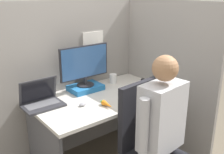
# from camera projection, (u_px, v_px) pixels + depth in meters

# --- Properties ---
(cubicle_panel_back) EXTENTS (1.83, 0.05, 1.60)m
(cubicle_panel_back) POSITION_uv_depth(u_px,v_px,m) (80.00, 77.00, 2.78)
(cubicle_panel_back) COLOR gray
(cubicle_panel_back) RESTS_ON ground
(cubicle_panel_right) EXTENTS (0.04, 1.42, 1.60)m
(cubicle_panel_right) POSITION_uv_depth(u_px,v_px,m) (158.00, 76.00, 2.83)
(cubicle_panel_right) COLOR gray
(cubicle_panel_right) RESTS_ON ground
(desk) EXTENTS (1.33, 0.77, 0.72)m
(desk) POSITION_uv_depth(u_px,v_px,m) (103.00, 113.00, 2.56)
(desk) COLOR beige
(desk) RESTS_ON ground
(paper_box) EXTENTS (0.32, 0.23, 0.05)m
(paper_box) POSITION_uv_depth(u_px,v_px,m) (86.00, 88.00, 2.64)
(paper_box) COLOR #236BAD
(paper_box) RESTS_ON desk
(monitor) EXTENTS (0.53, 0.17, 0.40)m
(monitor) POSITION_uv_depth(u_px,v_px,m) (85.00, 64.00, 2.56)
(monitor) COLOR #232328
(monitor) RESTS_ON paper_box
(laptop) EXTENTS (0.34, 0.23, 0.24)m
(laptop) POSITION_uv_depth(u_px,v_px,m) (42.00, 101.00, 2.28)
(laptop) COLOR #2D2D33
(laptop) RESTS_ON desk
(mouse) EXTENTS (0.06, 0.04, 0.03)m
(mouse) POSITION_uv_depth(u_px,v_px,m) (82.00, 105.00, 2.28)
(mouse) COLOR gray
(mouse) RESTS_ON desk
(stapler) EXTENTS (0.04, 0.12, 0.05)m
(stapler) POSITION_uv_depth(u_px,v_px,m) (146.00, 82.00, 2.80)
(stapler) COLOR black
(stapler) RESTS_ON desk
(carrot_toy) EXTENTS (0.05, 0.15, 0.05)m
(carrot_toy) POSITION_uv_depth(u_px,v_px,m) (107.00, 105.00, 2.26)
(carrot_toy) COLOR orange
(carrot_toy) RESTS_ON desk
(office_chair) EXTENTS (0.53, 0.57, 1.01)m
(office_chair) POSITION_uv_depth(u_px,v_px,m) (150.00, 147.00, 2.07)
(office_chair) COLOR black
(office_chair) RESTS_ON ground
(person) EXTENTS (0.48, 0.47, 1.27)m
(person) POSITION_uv_depth(u_px,v_px,m) (167.00, 131.00, 1.86)
(person) COLOR black
(person) RESTS_ON ground
(coffee_mug) EXTENTS (0.08, 0.08, 0.10)m
(coffee_mug) POSITION_uv_depth(u_px,v_px,m) (113.00, 79.00, 2.84)
(coffee_mug) COLOR white
(coffee_mug) RESTS_ON desk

